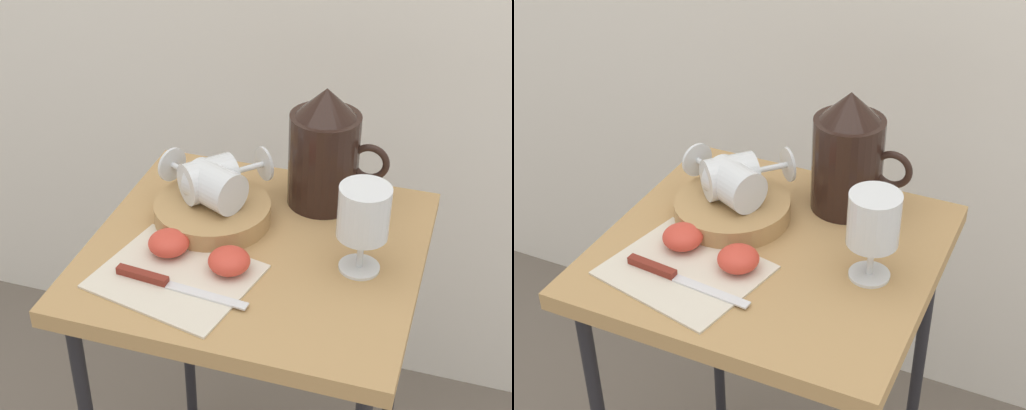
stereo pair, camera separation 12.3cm
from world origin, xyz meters
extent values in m
cube|color=#AD8451|center=(0.00, 0.00, 0.72)|extent=(0.53, 0.50, 0.03)
cylinder|color=black|center=(-0.22, 0.21, 0.35)|extent=(0.02, 0.02, 0.71)
cylinder|color=black|center=(0.22, 0.21, 0.35)|extent=(0.02, 0.02, 0.71)
cube|color=beige|center=(-0.09, -0.11, 0.74)|extent=(0.26, 0.23, 0.00)
cylinder|color=#AD8451|center=(-0.09, 0.05, 0.75)|extent=(0.20, 0.20, 0.03)
cylinder|color=black|center=(0.07, 0.16, 0.82)|extent=(0.12, 0.12, 0.17)
cylinder|color=orange|center=(0.07, 0.16, 0.79)|extent=(0.11, 0.11, 0.09)
cone|color=black|center=(0.07, 0.16, 0.93)|extent=(0.10, 0.10, 0.05)
torus|color=black|center=(0.15, 0.16, 0.83)|extent=(0.07, 0.01, 0.07)
cylinder|color=silver|center=(0.17, -0.01, 0.74)|extent=(0.06, 0.06, 0.00)
cylinder|color=silver|center=(0.17, -0.01, 0.77)|extent=(0.01, 0.01, 0.06)
cylinder|color=silver|center=(0.17, -0.01, 0.84)|extent=(0.08, 0.08, 0.08)
cylinder|color=orange|center=(0.17, -0.01, 0.82)|extent=(0.07, 0.07, 0.04)
cylinder|color=silver|center=(-0.08, 0.05, 0.81)|extent=(0.11, 0.10, 0.07)
cylinder|color=silver|center=(-0.15, 0.08, 0.81)|extent=(0.06, 0.03, 0.01)
cylinder|color=silver|center=(-0.18, 0.09, 0.81)|extent=(0.03, 0.06, 0.06)
cylinder|color=silver|center=(-0.10, 0.07, 0.81)|extent=(0.11, 0.11, 0.07)
cylinder|color=silver|center=(-0.05, 0.12, 0.81)|extent=(0.05, 0.05, 0.01)
cylinder|color=silver|center=(-0.03, 0.14, 0.81)|extent=(0.05, 0.04, 0.06)
ellipsoid|color=#CC3D2D|center=(-0.12, -0.06, 0.76)|extent=(0.07, 0.07, 0.04)
ellipsoid|color=#CC3D2D|center=(-0.02, -0.08, 0.76)|extent=(0.07, 0.07, 0.04)
cube|color=silver|center=(-0.03, -0.15, 0.74)|extent=(0.13, 0.03, 0.00)
cube|color=maroon|center=(-0.14, -0.13, 0.75)|extent=(0.09, 0.02, 0.01)
camera|label=1|loc=(0.31, -0.98, 1.49)|focal=55.87mm
camera|label=2|loc=(0.43, -0.94, 1.49)|focal=55.87mm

